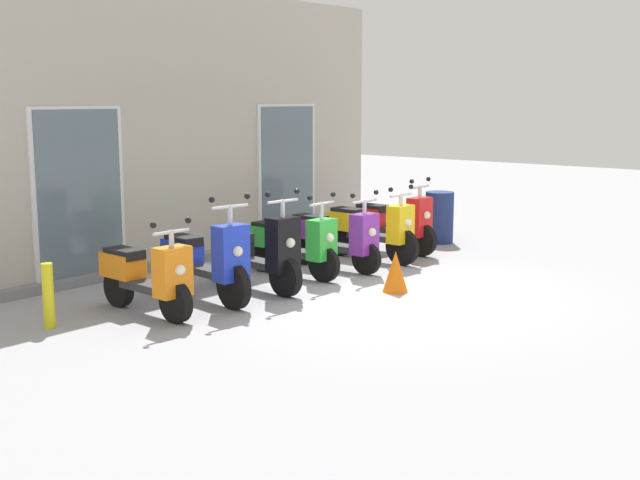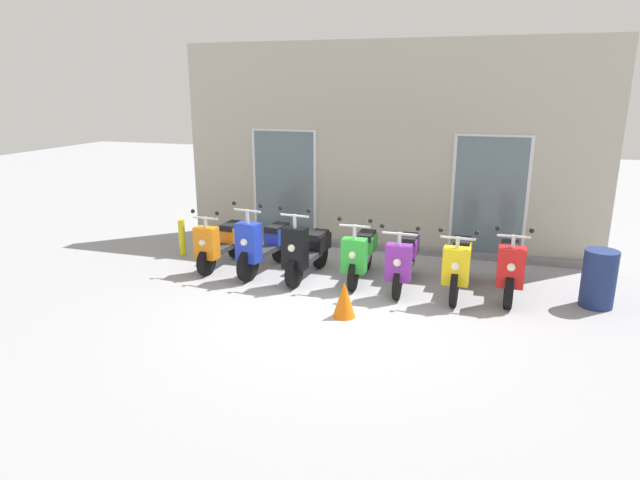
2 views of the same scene
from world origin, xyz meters
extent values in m
plane|color=#939399|center=(0.00, 0.00, 0.00)|extent=(40.00, 40.00, 0.00)
cube|color=#B2AD9E|center=(0.00, 3.32, 1.98)|extent=(8.15, 0.30, 3.96)
cube|color=slate|center=(0.00, 3.07, 0.06)|extent=(8.15, 0.20, 0.12)
cube|color=silver|center=(-2.01, 3.15, 1.15)|extent=(1.37, 0.04, 2.30)
cube|color=slate|center=(-2.01, 3.12, 1.15)|extent=(1.25, 0.02, 2.22)
cube|color=silver|center=(2.01, 3.15, 1.15)|extent=(1.37, 0.04, 2.30)
cube|color=slate|center=(2.01, 3.12, 1.15)|extent=(1.25, 0.02, 2.22)
cylinder|color=black|center=(-2.51, 0.71, 0.23)|extent=(0.14, 0.46, 0.45)
cylinder|color=black|center=(-2.47, 1.77, 0.23)|extent=(0.14, 0.46, 0.45)
cube|color=#2D2D30|center=(-2.49, 1.24, 0.33)|extent=(0.29, 0.67, 0.09)
cube|color=orange|center=(-2.51, 0.75, 0.56)|extent=(0.39, 0.26, 0.54)
sphere|color=#F2EFCC|center=(-2.51, 0.62, 0.60)|extent=(0.12, 0.12, 0.12)
cube|color=orange|center=(-2.47, 1.67, 0.51)|extent=(0.32, 0.53, 0.28)
cube|color=black|center=(-2.47, 1.63, 0.65)|extent=(0.28, 0.49, 0.11)
cylinder|color=silver|center=(-2.51, 0.75, 0.91)|extent=(0.06, 0.06, 0.20)
cylinder|color=silver|center=(-2.51, 0.75, 0.99)|extent=(0.47, 0.06, 0.04)
sphere|color=black|center=(-2.28, 0.74, 1.09)|extent=(0.07, 0.07, 0.07)
sphere|color=black|center=(-2.74, 0.76, 1.09)|extent=(0.07, 0.07, 0.07)
cylinder|color=black|center=(-1.70, 0.64, 0.27)|extent=(0.17, 0.55, 0.54)
cylinder|color=black|center=(-1.56, 1.77, 0.27)|extent=(0.17, 0.55, 0.54)
cube|color=#2D2D30|center=(-1.63, 1.21, 0.37)|extent=(0.35, 0.73, 0.09)
cube|color=#1E38C6|center=(-1.70, 0.68, 0.65)|extent=(0.41, 0.29, 0.65)
sphere|color=#F2EFCC|center=(-1.71, 0.55, 0.69)|extent=(0.12, 0.12, 0.12)
cube|color=#1E38C6|center=(-1.57, 1.67, 0.54)|extent=(0.36, 0.55, 0.28)
cube|color=black|center=(-1.57, 1.63, 0.68)|extent=(0.32, 0.51, 0.11)
cylinder|color=silver|center=(-1.70, 0.68, 1.08)|extent=(0.06, 0.06, 0.25)
cylinder|color=silver|center=(-1.70, 0.68, 1.19)|extent=(0.50, 0.10, 0.04)
sphere|color=black|center=(-1.45, 0.65, 1.29)|extent=(0.07, 0.07, 0.07)
sphere|color=black|center=(-1.94, 0.71, 1.29)|extent=(0.07, 0.07, 0.07)
cylinder|color=black|center=(-0.87, 0.59, 0.25)|extent=(0.15, 0.50, 0.49)
cylinder|color=black|center=(-0.78, 1.69, 0.25)|extent=(0.15, 0.50, 0.49)
cube|color=#2D2D30|center=(-0.82, 1.14, 0.35)|extent=(0.32, 0.70, 0.09)
cube|color=black|center=(-0.87, 0.63, 0.64)|extent=(0.40, 0.27, 0.67)
sphere|color=#F2EFCC|center=(-0.88, 0.50, 0.68)|extent=(0.12, 0.12, 0.12)
cube|color=black|center=(-0.79, 1.59, 0.49)|extent=(0.34, 0.54, 0.28)
cube|color=black|center=(-0.79, 1.55, 0.63)|extent=(0.30, 0.50, 0.11)
cylinder|color=silver|center=(-0.87, 0.63, 1.08)|extent=(0.06, 0.06, 0.24)
cylinder|color=silver|center=(-0.87, 0.63, 1.18)|extent=(0.48, 0.08, 0.04)
sphere|color=black|center=(-0.63, 0.61, 1.28)|extent=(0.07, 0.07, 0.07)
sphere|color=black|center=(-1.10, 0.65, 1.28)|extent=(0.07, 0.07, 0.07)
cylinder|color=black|center=(0.07, 0.75, 0.24)|extent=(0.10, 0.48, 0.47)
cylinder|color=black|center=(0.04, 1.84, 0.24)|extent=(0.10, 0.48, 0.47)
cube|color=#2D2D30|center=(0.05, 1.30, 0.34)|extent=(0.27, 0.68, 0.09)
cube|color=green|center=(0.06, 0.79, 0.57)|extent=(0.38, 0.25, 0.54)
sphere|color=#F2EFCC|center=(0.07, 0.66, 0.61)|extent=(0.12, 0.12, 0.12)
cube|color=green|center=(0.04, 1.74, 0.51)|extent=(0.31, 0.53, 0.28)
cube|color=black|center=(0.05, 1.70, 0.65)|extent=(0.27, 0.49, 0.11)
cylinder|color=silver|center=(0.06, 0.79, 0.94)|extent=(0.06, 0.06, 0.25)
cylinder|color=silver|center=(0.06, 0.79, 1.04)|extent=(0.49, 0.05, 0.04)
sphere|color=black|center=(0.31, 0.80, 1.14)|extent=(0.07, 0.07, 0.07)
sphere|color=black|center=(-0.18, 0.79, 1.14)|extent=(0.07, 0.07, 0.07)
cylinder|color=black|center=(0.79, 0.60, 0.23)|extent=(0.09, 0.45, 0.45)
cylinder|color=black|center=(0.79, 1.74, 0.23)|extent=(0.09, 0.45, 0.45)
cube|color=#2D2D30|center=(0.79, 1.17, 0.33)|extent=(0.26, 0.71, 0.09)
cube|color=purple|center=(0.79, 0.64, 0.56)|extent=(0.38, 0.24, 0.56)
sphere|color=#F2EFCC|center=(0.79, 0.51, 0.60)|extent=(0.12, 0.12, 0.12)
cube|color=purple|center=(0.79, 1.64, 0.54)|extent=(0.30, 0.52, 0.28)
cube|color=black|center=(0.79, 1.60, 0.68)|extent=(0.26, 0.48, 0.11)
cylinder|color=silver|center=(0.79, 0.64, 0.93)|extent=(0.06, 0.06, 0.21)
cylinder|color=silver|center=(0.79, 0.64, 1.02)|extent=(0.53, 0.04, 0.04)
sphere|color=black|center=(1.06, 0.64, 1.12)|extent=(0.07, 0.07, 0.07)
sphere|color=black|center=(0.53, 0.64, 1.12)|extent=(0.07, 0.07, 0.07)
cylinder|color=black|center=(1.64, 0.57, 0.27)|extent=(0.10, 0.54, 0.53)
cylinder|color=black|center=(1.66, 1.73, 0.27)|extent=(0.10, 0.54, 0.53)
cube|color=#2D2D30|center=(1.65, 1.15, 0.37)|extent=(0.27, 0.72, 0.09)
cube|color=yellow|center=(1.64, 0.61, 0.60)|extent=(0.38, 0.25, 0.55)
sphere|color=#F2EFCC|center=(1.63, 0.48, 0.64)|extent=(0.12, 0.12, 0.12)
cube|color=yellow|center=(1.66, 1.63, 0.56)|extent=(0.31, 0.53, 0.28)
cube|color=black|center=(1.65, 1.59, 0.70)|extent=(0.27, 0.48, 0.11)
cylinder|color=silver|center=(1.64, 0.61, 0.95)|extent=(0.06, 0.06, 0.19)
cylinder|color=silver|center=(1.64, 0.61, 1.03)|extent=(0.50, 0.05, 0.04)
sphere|color=black|center=(1.89, 0.61, 1.13)|extent=(0.07, 0.07, 0.07)
sphere|color=black|center=(1.39, 0.62, 1.13)|extent=(0.07, 0.07, 0.07)
cylinder|color=black|center=(2.40, 0.74, 0.25)|extent=(0.12, 0.51, 0.51)
cylinder|color=black|center=(2.40, 1.81, 0.25)|extent=(0.12, 0.51, 0.51)
cube|color=#2D2D30|center=(2.40, 1.28, 0.35)|extent=(0.26, 0.66, 0.09)
cube|color=red|center=(2.40, 0.78, 0.61)|extent=(0.38, 0.24, 0.59)
sphere|color=#F2EFCC|center=(2.40, 0.65, 0.65)|extent=(0.12, 0.12, 0.12)
cube|color=red|center=(2.40, 1.71, 0.53)|extent=(0.30, 0.52, 0.28)
cube|color=black|center=(2.40, 1.67, 0.67)|extent=(0.26, 0.48, 0.11)
cylinder|color=silver|center=(2.40, 0.78, 0.99)|extent=(0.06, 0.06, 0.20)
cylinder|color=silver|center=(2.40, 0.78, 1.07)|extent=(0.46, 0.04, 0.04)
sphere|color=black|center=(2.62, 0.78, 1.17)|extent=(0.07, 0.07, 0.07)
sphere|color=black|center=(2.17, 0.78, 1.17)|extent=(0.07, 0.07, 0.07)
cylinder|color=navy|center=(3.63, 1.19, 0.43)|extent=(0.47, 0.47, 0.86)
cylinder|color=yellow|center=(-3.50, 1.58, 0.35)|extent=(0.12, 0.12, 0.70)
cone|color=orange|center=(0.20, -0.30, 0.26)|extent=(0.32, 0.32, 0.52)
camera|label=1|loc=(-8.24, -6.08, 2.42)|focal=46.78mm
camera|label=2|loc=(2.05, -7.24, 3.13)|focal=30.93mm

